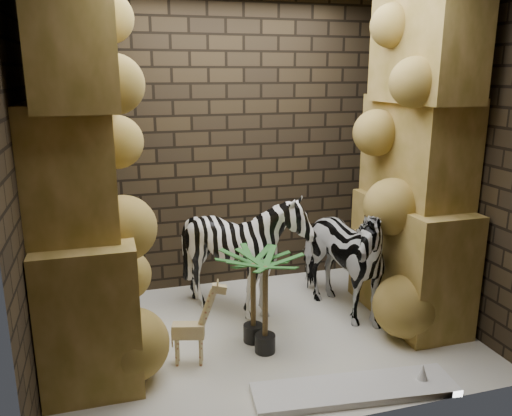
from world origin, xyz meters
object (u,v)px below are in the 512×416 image
object	(u,v)px
zebra_left	(244,259)
giraffe_toy	(188,322)
surfboard	(355,389)
palm_front	(253,298)
zebra_right	(337,247)
palm_back	(265,304)

from	to	relation	value
zebra_left	giraffe_toy	xyz separation A→B (m)	(-0.64, -0.71, -0.19)
surfboard	giraffe_toy	bearing A→B (deg)	152.62
giraffe_toy	palm_front	distance (m)	0.61
zebra_right	giraffe_toy	xyz separation A→B (m)	(-1.47, -0.48, -0.31)
palm_front	palm_back	xyz separation A→B (m)	(0.04, -0.19, 0.02)
palm_back	zebra_left	bearing A→B (deg)	88.90
zebra_right	zebra_left	xyz separation A→B (m)	(-0.83, 0.23, -0.12)
zebra_right	palm_back	bearing A→B (deg)	-164.37
zebra_right	giraffe_toy	world-z (taller)	zebra_right
giraffe_toy	palm_front	bearing A→B (deg)	33.78
palm_back	surfboard	bearing A→B (deg)	-57.97
palm_front	surfboard	bearing A→B (deg)	-61.56
surfboard	zebra_left	bearing A→B (deg)	113.40
palm_back	surfboard	xyz separation A→B (m)	(0.45, -0.72, -0.40)
zebra_right	palm_front	world-z (taller)	zebra_right
giraffe_toy	palm_front	xyz separation A→B (m)	(0.58, 0.19, 0.04)
zebra_left	palm_back	world-z (taller)	zebra_left
zebra_right	palm_back	size ratio (longest dim) A/B	1.58
giraffe_toy	zebra_left	bearing A→B (deg)	63.17
zebra_left	surfboard	distance (m)	1.58
zebra_left	surfboard	xyz separation A→B (m)	(0.44, -1.42, -0.53)
zebra_left	giraffe_toy	bearing A→B (deg)	-134.16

